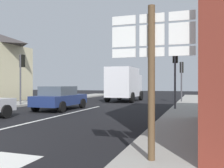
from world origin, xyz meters
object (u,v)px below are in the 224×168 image
traffic_light_far_right (182,73)px  traffic_light_near_left (22,68)px  route_sign_post (152,66)px  delivery_truck (124,83)px  traffic_light_near_right (175,64)px  sedan_far (60,98)px

traffic_light_far_right → traffic_light_near_left: size_ratio=0.92×
traffic_light_near_left → route_sign_post: bearing=-42.5°
traffic_light_far_right → traffic_light_near_left: traffic_light_near_left is taller
route_sign_post → traffic_light_far_right: size_ratio=0.93×
delivery_truck → traffic_light_near_right: size_ratio=1.33×
sedan_far → traffic_light_near_right: 7.37m
sedan_far → traffic_light_near_left: size_ratio=1.13×
traffic_light_near_left → traffic_light_near_right: size_ratio=0.98×
sedan_far → traffic_light_near_left: (-3.92, 1.35, 2.00)m
traffic_light_near_right → traffic_light_far_right: bearing=90.0°
traffic_light_near_left → traffic_light_near_right: traffic_light_near_right is taller
traffic_light_near_right → delivery_truck: bearing=127.5°
traffic_light_near_left → traffic_light_near_right: bearing=2.2°
sedan_far → delivery_truck: delivery_truck is taller
delivery_truck → traffic_light_near_left: bearing=-129.1°
route_sign_post → traffic_light_far_right: bearing=91.4°
route_sign_post → traffic_light_near_left: (-11.21, 10.27, 0.75)m
traffic_light_near_left → sedan_far: bearing=-19.0°
sedan_far → delivery_truck: bearing=77.9°
route_sign_post → traffic_light_near_right: traffic_light_near_right is taller
delivery_truck → traffic_light_far_right: 5.15m
route_sign_post → traffic_light_far_right: (-0.43, 16.97, 0.54)m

